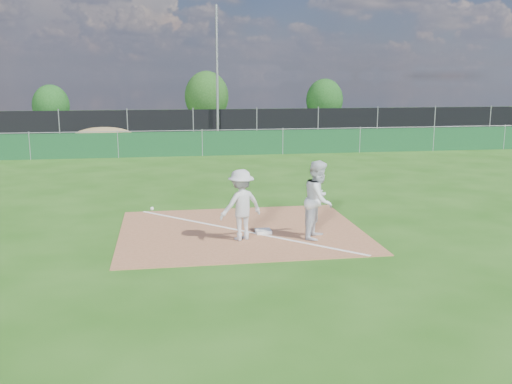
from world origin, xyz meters
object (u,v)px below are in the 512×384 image
runner (319,200)px  car_left (100,124)px  first_base (263,231)px  car_right (247,120)px  light_pole (217,73)px  tree_mid (207,96)px  tree_right (324,100)px  car_mid (176,121)px  play_at_first (241,205)px  tree_left (51,106)px

runner → car_left: runner is taller
first_base → car_right: 27.50m
light_pole → car_left: (-7.54, 3.89, -3.33)m
tree_mid → tree_right: bearing=-4.1°
tree_mid → light_pole: bearing=-91.2°
car_mid → play_at_first: bearing=165.5°
tree_left → tree_right: bearing=3.9°
first_base → car_left: 26.69m
tree_left → tree_mid: size_ratio=0.76×
first_base → car_mid: car_mid is taller
light_pole → tree_left: bearing=140.1°
runner → first_base: bearing=94.1°
light_pole → car_right: size_ratio=1.64×
car_left → tree_right: size_ratio=1.07×
runner → tree_right: bearing=13.0°
tree_mid → runner: bearing=-90.0°
light_pole → car_left: bearing=152.7°
first_base → car_left: car_left is taller
light_pole → first_base: bearing=-92.6°
car_right → play_at_first: bearing=-177.4°
first_base → light_pole: bearing=87.4°
play_at_first → car_mid: play_at_first is taller
play_at_first → tree_mid: 34.41m
play_at_first → car_right: (4.22, 27.73, -0.14)m
tree_left → car_mid: bearing=-24.7°
car_left → tree_left: bearing=30.7°
tree_left → tree_right: (21.65, 1.47, 0.21)m
car_mid → car_right: (5.03, -0.21, 0.01)m
car_left → tree_mid: tree_mid is taller
light_pole → tree_left: (-11.63, 9.72, -2.35)m
car_left → tree_right: (17.56, 7.30, 1.19)m
car_mid → tree_right: 13.73m
car_right → runner: bearing=-173.6°
play_at_first → tree_left: tree_left is taller
first_base → tree_right: tree_right is taller
light_pole → car_left: 9.11m
car_mid → runner: bearing=169.3°
tree_mid → tree_left: bearing=-169.7°
tree_left → car_left: bearing=-55.0°
runner → tree_left: bearing=49.3°
play_at_first → tree_left: 33.70m
first_base → car_right: (3.60, 27.25, 0.66)m
runner → tree_mid: (-0.01, 34.44, 1.25)m
first_base → tree_mid: size_ratio=0.09×
first_base → tree_right: 34.99m
play_at_first → tree_mid: size_ratio=0.64×
tree_right → car_right: bearing=-141.4°
first_base → car_mid: bearing=93.0°
play_at_first → runner: 1.86m
first_base → car_left: (-6.55, 25.86, 0.61)m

